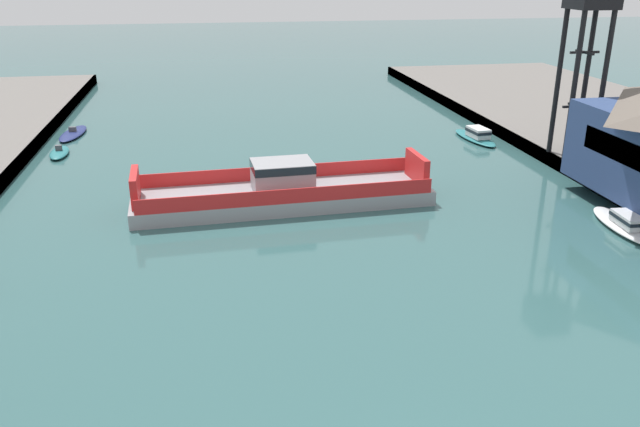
# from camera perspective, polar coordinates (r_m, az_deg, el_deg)

# --- Properties ---
(chain_ferry) EXTENTS (22.87, 6.99, 3.41)m
(chain_ferry) POSITION_cam_1_polar(r_m,az_deg,el_deg) (49.17, -3.32, 1.99)
(chain_ferry) COLOR #939399
(chain_ferry) RESTS_ON ground
(moored_boat_near_left) EXTENTS (1.94, 5.04, 0.98)m
(moored_boat_near_left) POSITION_cam_1_polar(r_m,az_deg,el_deg) (67.31, -22.13, 5.04)
(moored_boat_near_left) COLOR #237075
(moored_boat_near_left) RESTS_ON ground
(moored_boat_mid_left) EXTENTS (2.93, 7.86, 1.43)m
(moored_boat_mid_left) POSITION_cam_1_polar(r_m,az_deg,el_deg) (69.68, 13.70, 6.75)
(moored_boat_mid_left) COLOR #237075
(moored_boat_mid_left) RESTS_ON ground
(moored_boat_mid_right) EXTENTS (2.97, 7.64, 1.33)m
(moored_boat_mid_right) POSITION_cam_1_polar(r_m,az_deg,el_deg) (49.20, 25.59, -0.82)
(moored_boat_mid_right) COLOR white
(moored_boat_mid_right) RESTS_ON ground
(moored_boat_far_right) EXTENTS (2.84, 7.50, 0.93)m
(moored_boat_far_right) POSITION_cam_1_polar(r_m,az_deg,el_deg) (74.78, -21.07, 6.66)
(moored_boat_far_right) COLOR navy
(moored_boat_far_right) RESTS_ON ground
(crane_tower) EXTENTS (3.46, 3.46, 15.50)m
(crane_tower) POSITION_cam_1_polar(r_m,az_deg,el_deg) (60.37, 22.88, 16.14)
(crane_tower) COLOR black
(crane_tower) RESTS_ON quay_right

